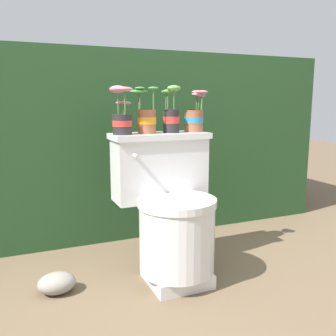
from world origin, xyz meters
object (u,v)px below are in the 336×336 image
object	(u,v)px
potted_plant_left	(122,116)
potted_plant_midright	(195,116)
garden_stone	(57,283)
toilet	(170,210)
potted_plant_midleft	(146,117)
potted_plant_middle	(171,116)

from	to	relation	value
potted_plant_left	potted_plant_midright	world-z (taller)	potted_plant_left
potted_plant_left	garden_stone	bearing A→B (deg)	-166.06
toilet	garden_stone	world-z (taller)	toilet
potted_plant_midleft	garden_stone	world-z (taller)	potted_plant_midleft
toilet	potted_plant_middle	size ratio (longest dim) A/B	2.98
potted_plant_left	potted_plant_midright	distance (m)	0.41
potted_plant_midleft	potted_plant_midright	xyz separation A→B (m)	(0.28, -0.00, -0.00)
potted_plant_midleft	toilet	bearing A→B (deg)	-63.79
potted_plant_midleft	garden_stone	bearing A→B (deg)	-167.80
potted_plant_midleft	potted_plant_middle	xyz separation A→B (m)	(0.14, -0.00, 0.00)
potted_plant_middle	garden_stone	distance (m)	1.01
potted_plant_middle	potted_plant_left	bearing A→B (deg)	-177.40
potted_plant_middle	potted_plant_midright	world-z (taller)	potted_plant_middle
potted_plant_midleft	potted_plant_middle	world-z (taller)	potted_plant_middle
toilet	garden_stone	bearing A→B (deg)	176.04
toilet	potted_plant_left	bearing A→B (deg)	147.83
potted_plant_left	potted_plant_midright	bearing A→B (deg)	1.94
potted_plant_left	garden_stone	world-z (taller)	potted_plant_left
toilet	potted_plant_midleft	xyz separation A→B (m)	(-0.07, 0.15, 0.47)
toilet	potted_plant_midleft	distance (m)	0.50
toilet	potted_plant_middle	distance (m)	0.50
toilet	potted_plant_middle	bearing A→B (deg)	64.73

